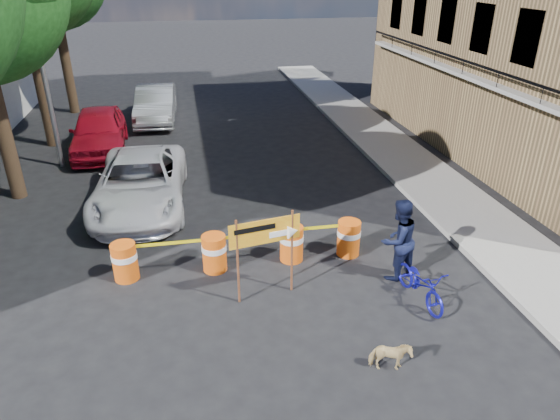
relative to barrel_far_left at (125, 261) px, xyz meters
name	(u,v)px	position (x,y,z in m)	size (l,w,h in m)	color
ground	(275,307)	(3.15, -1.70, -0.47)	(120.00, 120.00, 0.00)	black
sidewalk_east	(423,176)	(9.35, 4.30, -0.40)	(2.40, 40.00, 0.15)	gray
streetlamp	(38,38)	(-2.79, 7.80, 3.90)	(1.25, 0.18, 8.00)	gray
barrel_far_left	(125,261)	(0.00, 0.00, 0.00)	(0.58, 0.58, 0.90)	#E8580D
barrel_mid_left	(214,252)	(2.02, -0.01, 0.00)	(0.58, 0.58, 0.90)	#E8580D
barrel_mid_right	(292,243)	(3.88, 0.08, 0.00)	(0.58, 0.58, 0.90)	#E8580D
barrel_far_right	(349,237)	(5.31, 0.07, 0.00)	(0.58, 0.58, 0.90)	#E8580D
detour_sign	(275,236)	(3.23, -1.24, 0.98)	(1.52, 0.40, 1.97)	#592D19
pedestrian	(398,240)	(6.06, -1.09, 0.50)	(0.94, 0.74, 1.94)	black
bicycle	(423,267)	(6.21, -2.06, 0.37)	(0.59, 0.89, 1.69)	#1514A8
dog	(390,357)	(4.81, -3.87, -0.17)	(0.33, 0.72, 0.61)	#D8BB7C
suv_white	(140,183)	(0.17, 3.85, 0.28)	(2.50, 5.43, 1.51)	white
sedan_red	(99,131)	(-1.65, 9.15, 0.35)	(1.94, 4.81, 1.64)	#A90E21
sedan_silver	(156,104)	(0.35, 12.99, 0.31)	(1.65, 4.73, 1.56)	#A5A8AC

